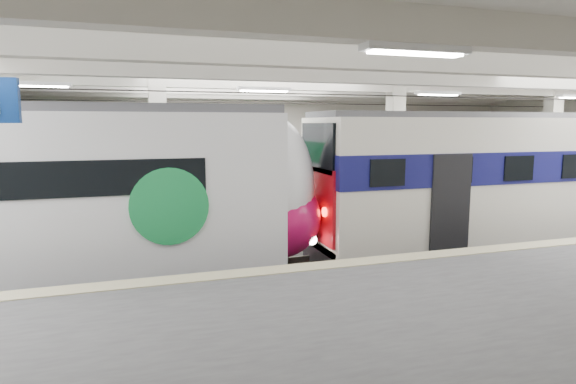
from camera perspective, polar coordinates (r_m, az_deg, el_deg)
name	(u,v)px	position (r m, az deg, el deg)	size (l,w,h in m)	color
station_hall	(308,154)	(10.91, 2.38, 4.47)	(36.00, 24.00, 5.75)	black
modern_emu	(65,202)	(12.17, -24.92, -1.07)	(13.54, 2.80, 4.38)	white
older_rer	(508,179)	(16.35, 24.64, 1.38)	(12.82, 2.83, 4.26)	white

